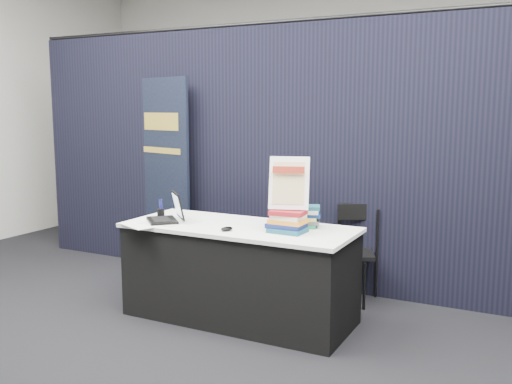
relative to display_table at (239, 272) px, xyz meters
The scene contains 15 objects.
floor 0.67m from the display_table, 90.00° to the right, with size 8.00×8.00×0.00m, color black.
wall_back 3.71m from the display_table, 90.00° to the left, with size 8.00×0.02×3.50m, color beige.
drape_partition 1.33m from the display_table, 90.00° to the left, with size 6.00×0.08×2.40m, color black.
display_table is the anchor object (origin of this frame).
laptop 0.76m from the display_table, 169.48° to the right, with size 0.37×0.42×0.23m.
mouse 0.44m from the display_table, 86.49° to the right, with size 0.06×0.10×0.03m, color black.
brochure_left 0.73m from the display_table, 161.82° to the right, with size 0.33×0.24×0.00m, color silver.
brochure_mid 0.85m from the display_table, 154.68° to the right, with size 0.33×0.23×0.00m, color white.
brochure_right 0.63m from the display_table, behind, with size 0.28×0.20×0.00m, color silver.
pen_cup 0.83m from the display_table, behind, with size 0.06×0.06×0.08m, color black.
book_stack_tall 0.63m from the display_table, ahead, with size 0.24×0.19×0.16m.
book_stack_short 0.68m from the display_table, 20.84° to the left, with size 0.23×0.20×0.16m.
info_sign 0.84m from the display_table, ahead, with size 0.31×0.20×0.40m.
pullup_banner 1.77m from the display_table, 146.20° to the left, with size 0.83×0.31×1.95m.
stacking_chair 1.07m from the display_table, 53.15° to the left, with size 0.48×0.50×0.82m.
Camera 1 is at (2.09, -3.23, 1.65)m, focal length 40.00 mm.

